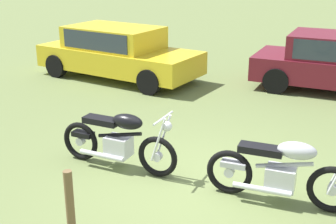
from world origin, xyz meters
name	(u,v)px	position (x,y,z in m)	size (l,w,h in m)	color
ground_plane	(192,184)	(0.00, 0.00, 0.00)	(120.00, 120.00, 0.00)	olive
motorcycle_black	(118,140)	(-1.24, 0.31, 0.48)	(2.06, 0.79, 1.02)	black
motorcycle_silver	(281,171)	(1.27, -0.27, 0.48)	(2.05, 0.68, 1.02)	black
car_yellow	(117,50)	(-3.01, 5.73, 0.80)	(4.90, 3.26, 1.43)	gold
fence_post_wooden	(71,212)	(-1.10, -1.89, 0.52)	(0.10, 0.10, 1.04)	brown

